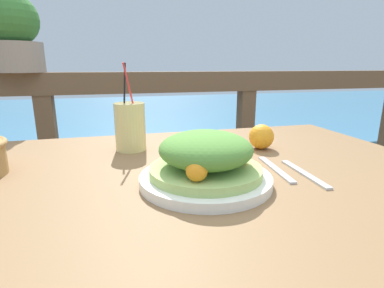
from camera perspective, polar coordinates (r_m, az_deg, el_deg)
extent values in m
cube|color=olive|center=(0.68, 1.39, -7.65)|extent=(1.23, 0.91, 0.04)
cube|color=olive|center=(1.24, -31.70, -18.08)|extent=(0.06, 0.06, 0.70)
cube|color=olive|center=(1.39, 19.53, -13.06)|extent=(0.06, 0.06, 0.70)
cube|color=brown|center=(1.37, -7.44, 11.61)|extent=(2.80, 0.08, 0.09)
cube|color=brown|center=(1.49, -24.61, -8.23)|extent=(0.07, 0.07, 0.86)
cube|color=brown|center=(1.59, 9.68, -5.56)|extent=(0.07, 0.07, 0.86)
cube|color=brown|center=(2.12, 32.73, -2.58)|extent=(0.07, 0.07, 0.86)
cube|color=teal|center=(3.94, -11.81, 3.04)|extent=(12.00, 4.00, 0.39)
cylinder|color=white|center=(0.63, 2.16, -6.71)|extent=(0.27, 0.27, 0.02)
cylinder|color=#A8C66B|center=(0.62, 2.18, -5.08)|extent=(0.23, 0.23, 0.02)
ellipsoid|color=#568E38|center=(0.61, 2.22, -1.02)|extent=(0.19, 0.19, 0.07)
sphere|color=orange|center=(0.64, 9.26, -1.96)|extent=(0.04, 0.04, 0.04)
sphere|color=orange|center=(0.66, -3.36, -1.16)|extent=(0.04, 0.04, 0.04)
sphere|color=orange|center=(0.53, 0.90, -5.08)|extent=(0.04, 0.04, 0.04)
cylinder|color=#DBCC7F|center=(0.88, -11.68, 3.23)|extent=(0.09, 0.09, 0.14)
cylinder|color=red|center=(0.86, -11.27, 7.87)|extent=(0.05, 0.05, 0.21)
cylinder|color=black|center=(0.87, -12.77, 7.85)|extent=(0.02, 0.06, 0.21)
cylinder|color=gray|center=(1.40, -30.30, 14.05)|extent=(0.20, 0.20, 0.12)
sphere|color=#336B2D|center=(1.41, -31.08, 19.68)|extent=(0.19, 0.19, 0.19)
cube|color=silver|center=(0.73, 15.60, -4.58)|extent=(0.03, 0.18, 0.00)
cube|color=silver|center=(0.72, 20.58, -5.27)|extent=(0.02, 0.18, 0.00)
sphere|color=orange|center=(0.90, 13.08, 1.37)|extent=(0.07, 0.07, 0.07)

